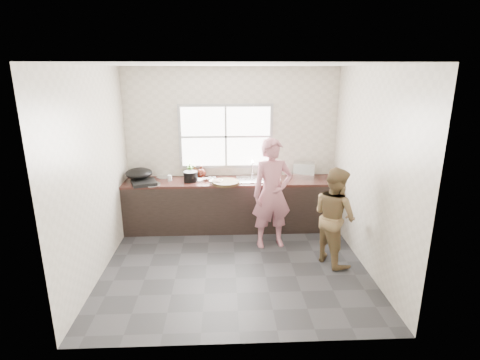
{
  "coord_description": "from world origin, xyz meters",
  "views": [
    {
      "loc": [
        -0.14,
        -4.73,
        2.64
      ],
      "look_at": [
        0.1,
        0.65,
        1.05
      ],
      "focal_mm": 28.0,
      "sensor_mm": 36.0,
      "label": 1
    }
  ],
  "objects_px": {
    "bowl_mince": "(216,182)",
    "bottle_brown_short": "(201,172)",
    "bottle_brown_tall": "(195,172)",
    "dish_rack": "(304,170)",
    "plate_food": "(198,180)",
    "burner": "(144,183)",
    "bottle_green": "(190,170)",
    "woman": "(272,197)",
    "pot_lid_left": "(152,184)",
    "black_pot": "(191,176)",
    "person_side": "(334,216)",
    "glass_jar": "(170,178)",
    "pot_lid_right": "(164,177)",
    "wok": "(139,173)",
    "bowl_held": "(267,179)",
    "bowl_crabs": "(274,182)",
    "cutting_board": "(226,183)"
  },
  "relations": [
    {
      "from": "glass_jar",
      "to": "burner",
      "type": "height_order",
      "value": "glass_jar"
    },
    {
      "from": "plate_food",
      "to": "dish_rack",
      "type": "xyz_separation_m",
      "value": [
        1.81,
        0.09,
        0.12
      ]
    },
    {
      "from": "person_side",
      "to": "pot_lid_left",
      "type": "distance_m",
      "value": 2.89
    },
    {
      "from": "bowl_mince",
      "to": "bottle_brown_short",
      "type": "xyz_separation_m",
      "value": [
        -0.26,
        0.4,
        0.07
      ]
    },
    {
      "from": "woman",
      "to": "cutting_board",
      "type": "bearing_deg",
      "value": 135.41
    },
    {
      "from": "bottle_brown_short",
      "to": "pot_lid_left",
      "type": "distance_m",
      "value": 0.89
    },
    {
      "from": "bowl_crabs",
      "to": "wok",
      "type": "bearing_deg",
      "value": 174.89
    },
    {
      "from": "person_side",
      "to": "bowl_held",
      "type": "distance_m",
      "value": 1.47
    },
    {
      "from": "bowl_held",
      "to": "pot_lid_right",
      "type": "bearing_deg",
      "value": 170.97
    },
    {
      "from": "woman",
      "to": "glass_jar",
      "type": "bearing_deg",
      "value": 147.15
    },
    {
      "from": "woman",
      "to": "bowl_mince",
      "type": "distance_m",
      "value": 1.01
    },
    {
      "from": "bowl_crabs",
      "to": "bottle_brown_tall",
      "type": "bearing_deg",
      "value": 161.44
    },
    {
      "from": "woman",
      "to": "glass_jar",
      "type": "xyz_separation_m",
      "value": [
        -1.63,
        0.71,
        0.12
      ]
    },
    {
      "from": "bottle_brown_tall",
      "to": "burner",
      "type": "height_order",
      "value": "bottle_brown_tall"
    },
    {
      "from": "wok",
      "to": "pot_lid_right",
      "type": "bearing_deg",
      "value": 33.34
    },
    {
      "from": "person_side",
      "to": "bottle_brown_tall",
      "type": "relative_size",
      "value": 7.62
    },
    {
      "from": "pot_lid_right",
      "to": "burner",
      "type": "bearing_deg",
      "value": -123.0
    },
    {
      "from": "bowl_mince",
      "to": "plate_food",
      "type": "xyz_separation_m",
      "value": [
        -0.31,
        0.18,
        -0.02
      ]
    },
    {
      "from": "bowl_crabs",
      "to": "bottle_brown_tall",
      "type": "height_order",
      "value": "bottle_brown_tall"
    },
    {
      "from": "person_side",
      "to": "bottle_green",
      "type": "distance_m",
      "value": 2.57
    },
    {
      "from": "bottle_brown_tall",
      "to": "black_pot",
      "type": "bearing_deg",
      "value": -101.2
    },
    {
      "from": "bowl_held",
      "to": "glass_jar",
      "type": "xyz_separation_m",
      "value": [
        -1.62,
        0.06,
        0.02
      ]
    },
    {
      "from": "cutting_board",
      "to": "person_side",
      "type": "bearing_deg",
      "value": -35.02
    },
    {
      "from": "bowl_mince",
      "to": "plate_food",
      "type": "bearing_deg",
      "value": 149.58
    },
    {
      "from": "person_side",
      "to": "glass_jar",
      "type": "bearing_deg",
      "value": 38.06
    },
    {
      "from": "black_pot",
      "to": "bottle_brown_tall",
      "type": "xyz_separation_m",
      "value": [
        0.05,
        0.27,
        0.01
      ]
    },
    {
      "from": "cutting_board",
      "to": "wok",
      "type": "bearing_deg",
      "value": 172.25
    },
    {
      "from": "bottle_brown_tall",
      "to": "wok",
      "type": "xyz_separation_m",
      "value": [
        -0.9,
        -0.24,
        0.05
      ]
    },
    {
      "from": "pot_lid_right",
      "to": "wok",
      "type": "bearing_deg",
      "value": -146.66
    },
    {
      "from": "bowl_crabs",
      "to": "bowl_held",
      "type": "xyz_separation_m",
      "value": [
        -0.1,
        0.16,
        0.0
      ]
    },
    {
      "from": "burner",
      "to": "bottle_brown_tall",
      "type": "bearing_deg",
      "value": 26.93
    },
    {
      "from": "woman",
      "to": "plate_food",
      "type": "height_order",
      "value": "woman"
    },
    {
      "from": "plate_food",
      "to": "pot_lid_right",
      "type": "height_order",
      "value": "plate_food"
    },
    {
      "from": "bottle_brown_tall",
      "to": "dish_rack",
      "type": "distance_m",
      "value": 1.87
    },
    {
      "from": "woman",
      "to": "pot_lid_left",
      "type": "bearing_deg",
      "value": 156.17
    },
    {
      "from": "bowl_crabs",
      "to": "bottle_brown_short",
      "type": "xyz_separation_m",
      "value": [
        -1.2,
        0.44,
        0.06
      ]
    },
    {
      "from": "glass_jar",
      "to": "wok",
      "type": "height_order",
      "value": "wok"
    },
    {
      "from": "glass_jar",
      "to": "dish_rack",
      "type": "bearing_deg",
      "value": 2.31
    },
    {
      "from": "bottle_green",
      "to": "bottle_brown_tall",
      "type": "xyz_separation_m",
      "value": [
        0.08,
        0.05,
        -0.04
      ]
    },
    {
      "from": "bottle_brown_tall",
      "to": "pot_lid_right",
      "type": "height_order",
      "value": "bottle_brown_tall"
    },
    {
      "from": "bottle_brown_short",
      "to": "black_pot",
      "type": "bearing_deg",
      "value": -121.73
    },
    {
      "from": "bowl_held",
      "to": "bottle_brown_tall",
      "type": "relative_size",
      "value": 1.02
    },
    {
      "from": "bowl_held",
      "to": "bowl_mince",
      "type": "bearing_deg",
      "value": -172.01
    },
    {
      "from": "bottle_brown_tall",
      "to": "dish_rack",
      "type": "bearing_deg",
      "value": -3.92
    },
    {
      "from": "woman",
      "to": "bottle_brown_short",
      "type": "bearing_deg",
      "value": 130.83
    },
    {
      "from": "person_side",
      "to": "wok",
      "type": "bearing_deg",
      "value": 42.58
    },
    {
      "from": "black_pot",
      "to": "burner",
      "type": "xyz_separation_m",
      "value": [
        -0.74,
        -0.14,
        -0.06
      ]
    },
    {
      "from": "bottle_brown_short",
      "to": "bowl_mince",
      "type": "bearing_deg",
      "value": -57.15
    },
    {
      "from": "black_pot",
      "to": "bottle_brown_tall",
      "type": "relative_size",
      "value": 1.28
    },
    {
      "from": "pot_lid_right",
      "to": "dish_rack",
      "type": "bearing_deg",
      "value": -3.06
    }
  ]
}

